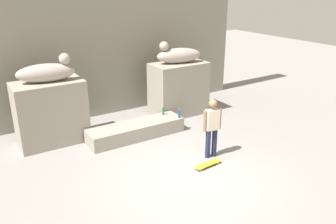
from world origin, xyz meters
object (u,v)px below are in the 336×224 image
object	(u,v)px
statue_reclining_left	(47,72)
bottle_blue	(179,114)
statue_reclining_right	(178,55)
bottle_green	(163,111)
skateboard	(208,164)
skater	(212,126)

from	to	relation	value
statue_reclining_left	bottle_blue	world-z (taller)	statue_reclining_left
statue_reclining_right	bottle_blue	size ratio (longest dim) A/B	5.59
statue_reclining_left	bottle_blue	bearing A→B (deg)	-10.50
statue_reclining_left	bottle_blue	xyz separation A→B (m)	(3.63, -1.30, -1.59)
statue_reclining_left	bottle_green	xyz separation A→B (m)	(3.33, -0.80, -1.59)
bottle_blue	statue_reclining_left	bearing A→B (deg)	160.29
skateboard	skater	bearing A→B (deg)	38.87
statue_reclining_left	skater	size ratio (longest dim) A/B	1.00
skater	skateboard	bearing A→B (deg)	-127.44
statue_reclining_right	skater	size ratio (longest dim) A/B	1.01
statue_reclining_left	statue_reclining_right	world-z (taller)	same
bottle_green	bottle_blue	size ratio (longest dim) A/B	0.99
statue_reclining_right	skater	xyz separation A→B (m)	(-1.07, -3.26, -1.24)
statue_reclining_right	bottle_blue	bearing A→B (deg)	69.85
skateboard	bottle_blue	distance (m)	2.48
statue_reclining_left	statue_reclining_right	bearing A→B (deg)	9.38
skater	skateboard	world-z (taller)	skater
bottle_blue	skateboard	bearing A→B (deg)	-105.82
skater	bottle_green	distance (m)	2.47
bottle_green	bottle_blue	distance (m)	0.58
skateboard	bottle_blue	xyz separation A→B (m)	(0.66, 2.34, 0.51)
skater	skateboard	distance (m)	1.03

